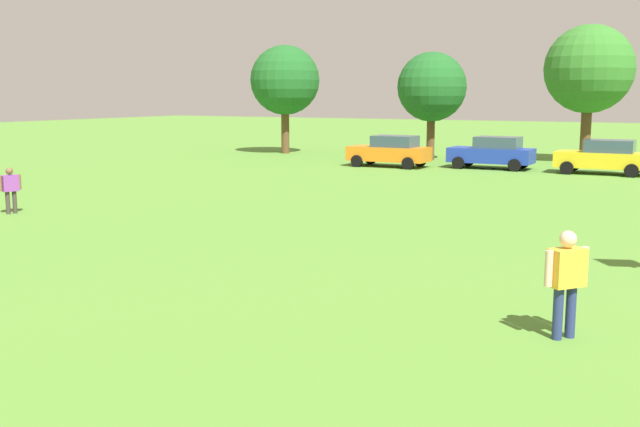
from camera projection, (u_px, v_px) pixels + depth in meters
name	position (u px, v px, depth m)	size (l,w,h in m)	color
ground_plane	(483.00, 189.00, 30.81)	(160.00, 160.00, 0.00)	#568C33
adult_bystander	(566.00, 275.00, 11.81)	(0.61, 0.67, 1.75)	navy
bystander_midfield	(10.00, 186.00, 24.32)	(0.43, 0.68, 1.52)	#3F3833
parked_car_orange_0	(390.00, 151.00, 40.12)	(4.30, 2.02, 1.68)	orange
parked_car_blue_1	(493.00, 152.00, 39.08)	(4.30, 2.02, 1.68)	#1E38AD
parked_car_yellow_2	(604.00, 157.00, 36.38)	(4.30, 2.02, 1.68)	yellow
tree_far_left	(285.00, 80.00, 48.73)	(4.51, 4.51, 7.03)	brown
tree_center	(432.00, 87.00, 43.81)	(4.05, 4.05, 6.32)	brown
tree_far_right	(589.00, 70.00, 42.18)	(4.98, 4.98, 7.76)	brown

